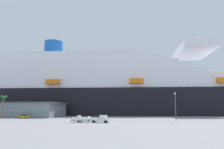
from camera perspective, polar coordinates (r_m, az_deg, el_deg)
ground_plane at (r=113.81m, az=-3.87°, el=-11.07°), size 600.00×600.00×0.00m
cruise_ship at (r=142.64m, az=-3.73°, el=-4.23°), size 250.96×56.46×58.16m
terminal_building at (r=122.75m, az=-25.28°, el=-8.39°), size 54.44×27.95×7.24m
pickup_truck at (r=66.73m, az=-2.93°, el=-11.67°), size 5.74×2.64×2.20m
small_boat_on_trailer at (r=68.69m, az=-7.72°, el=-11.59°), size 7.79×2.46×2.15m
palm_tree at (r=106.84m, az=-26.68°, el=-5.86°), size 3.32×3.20×10.03m
street_lamp at (r=74.97m, az=16.35°, el=-7.21°), size 0.56×0.56×9.48m
parked_car_yellow_taxi at (r=102.85m, az=-22.14°, el=-10.20°), size 4.86×2.72×1.58m
parked_car_black_coupe at (r=98.79m, az=-2.36°, el=-10.92°), size 4.58×2.65×1.58m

